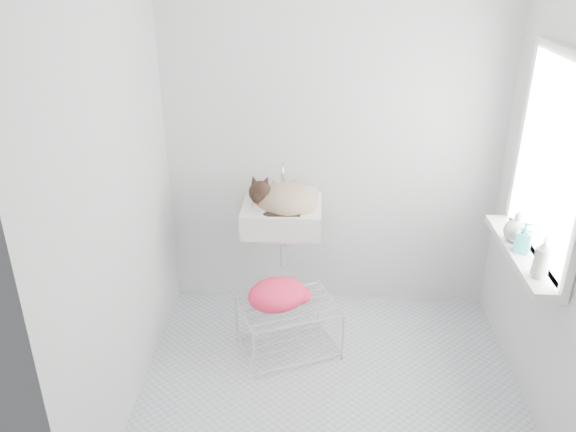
{
  "coord_description": "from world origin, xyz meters",
  "views": [
    {
      "loc": [
        -0.12,
        -2.59,
        2.34
      ],
      "look_at": [
        -0.27,
        0.5,
        0.88
      ],
      "focal_mm": 35.98,
      "sensor_mm": 36.0,
      "label": 1
    }
  ],
  "objects_px": {
    "sink": "(282,204)",
    "wire_rack": "(289,330)",
    "bottle_b": "(521,251)",
    "cat": "(284,199)",
    "bottle_a": "(538,277)",
    "bottle_c": "(514,240)"
  },
  "relations": [
    {
      "from": "cat",
      "to": "bottle_a",
      "type": "height_order",
      "value": "cat"
    },
    {
      "from": "sink",
      "to": "cat",
      "type": "height_order",
      "value": "cat"
    },
    {
      "from": "wire_rack",
      "to": "cat",
      "type": "bearing_deg",
      "value": 97.46
    },
    {
      "from": "cat",
      "to": "bottle_b",
      "type": "bearing_deg",
      "value": -9.04
    },
    {
      "from": "cat",
      "to": "wire_rack",
      "type": "relative_size",
      "value": 0.83
    },
    {
      "from": "bottle_a",
      "to": "bottle_b",
      "type": "bearing_deg",
      "value": 90.0
    },
    {
      "from": "bottle_a",
      "to": "bottle_c",
      "type": "distance_m",
      "value": 0.39
    },
    {
      "from": "bottle_a",
      "to": "sink",
      "type": "bearing_deg",
      "value": 148.18
    },
    {
      "from": "sink",
      "to": "bottle_c",
      "type": "bearing_deg",
      "value": -18.11
    },
    {
      "from": "bottle_c",
      "to": "cat",
      "type": "bearing_deg",
      "value": 162.4
    },
    {
      "from": "wire_rack",
      "to": "bottle_a",
      "type": "relative_size",
      "value": 3.04
    },
    {
      "from": "bottle_a",
      "to": "bottle_c",
      "type": "relative_size",
      "value": 1.07
    },
    {
      "from": "cat",
      "to": "wire_rack",
      "type": "bearing_deg",
      "value": -69.11
    },
    {
      "from": "cat",
      "to": "bottle_a",
      "type": "xyz_separation_m",
      "value": [
        1.31,
        -0.8,
        -0.04
      ]
    },
    {
      "from": "sink",
      "to": "wire_rack",
      "type": "height_order",
      "value": "sink"
    },
    {
      "from": "wire_rack",
      "to": "sink",
      "type": "bearing_deg",
      "value": 99.12
    },
    {
      "from": "bottle_a",
      "to": "bottle_b",
      "type": "xyz_separation_m",
      "value": [
        0.0,
        0.26,
        0.0
      ]
    },
    {
      "from": "wire_rack",
      "to": "bottle_b",
      "type": "bearing_deg",
      "value": -8.35
    },
    {
      "from": "sink",
      "to": "bottle_b",
      "type": "bearing_deg",
      "value": -22.9
    },
    {
      "from": "cat",
      "to": "bottle_c",
      "type": "xyz_separation_m",
      "value": [
        1.31,
        -0.41,
        -0.04
      ]
    },
    {
      "from": "bottle_b",
      "to": "sink",
      "type": "bearing_deg",
      "value": 157.1
    },
    {
      "from": "wire_rack",
      "to": "bottle_b",
      "type": "xyz_separation_m",
      "value": [
        1.26,
        -0.18,
        0.7
      ]
    }
  ]
}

